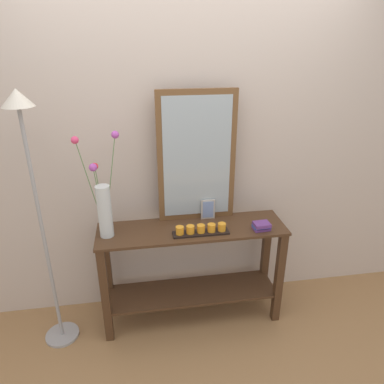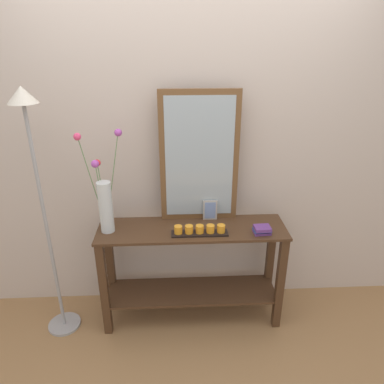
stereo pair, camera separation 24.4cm
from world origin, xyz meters
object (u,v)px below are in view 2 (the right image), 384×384
(floor_lamp, at_px, (38,180))
(console_table, at_px, (192,264))
(tall_vase_left, at_px, (105,200))
(book_stack, at_px, (262,230))
(mirror_leaning, at_px, (199,158))
(candle_tray, at_px, (200,230))
(picture_frame_small, at_px, (210,210))

(floor_lamp, bearing_deg, console_table, 3.98)
(tall_vase_left, relative_size, book_stack, 5.60)
(mirror_leaning, xyz_separation_m, candle_tray, (-0.01, -0.24, -0.45))
(mirror_leaning, bearing_deg, candle_tray, -92.48)
(console_table, distance_m, picture_frame_small, 0.43)
(mirror_leaning, bearing_deg, floor_lamp, -167.94)
(mirror_leaning, distance_m, floor_lamp, 1.07)
(book_stack, bearing_deg, tall_vase_left, 174.68)
(picture_frame_small, bearing_deg, console_table, -138.11)
(tall_vase_left, bearing_deg, picture_frame_small, 9.66)
(tall_vase_left, relative_size, floor_lamp, 0.39)
(book_stack, bearing_deg, picture_frame_small, 146.54)
(console_table, relative_size, tall_vase_left, 1.92)
(console_table, bearing_deg, picture_frame_small, 41.89)
(console_table, distance_m, candle_tray, 0.35)
(picture_frame_small, bearing_deg, mirror_leaning, 160.38)
(tall_vase_left, bearing_deg, mirror_leaning, 13.26)
(mirror_leaning, height_order, tall_vase_left, mirror_leaning)
(mirror_leaning, distance_m, picture_frame_small, 0.41)
(candle_tray, bearing_deg, floor_lamp, 179.01)
(mirror_leaning, bearing_deg, tall_vase_left, -166.74)
(tall_vase_left, relative_size, picture_frame_small, 4.57)
(tall_vase_left, distance_m, candle_tray, 0.68)
(console_table, relative_size, picture_frame_small, 8.76)
(console_table, xyz_separation_m, mirror_leaning, (0.06, 0.16, 0.78))
(tall_vase_left, xyz_separation_m, candle_tray, (0.64, -0.09, -0.21))
(book_stack, bearing_deg, floor_lamp, 178.81)
(mirror_leaning, xyz_separation_m, tall_vase_left, (-0.66, -0.15, -0.24))
(picture_frame_small, distance_m, book_stack, 0.41)
(floor_lamp, bearing_deg, candle_tray, -0.99)
(candle_tray, bearing_deg, console_table, 119.34)
(mirror_leaning, relative_size, candle_tray, 2.42)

